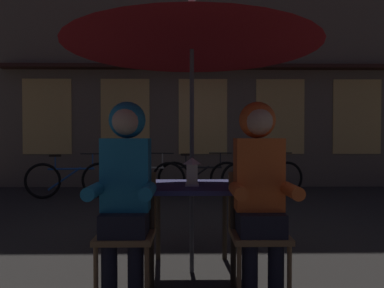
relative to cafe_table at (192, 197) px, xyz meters
name	(u,v)px	position (x,y,z in m)	size (l,w,h in m)	color
ground_plane	(192,272)	(0.00, 0.00, -0.64)	(60.00, 60.00, 0.00)	#2D2B28
cafe_table	(192,197)	(0.00, 0.00, 0.00)	(0.72, 0.72, 0.74)	navy
patio_umbrella	(192,27)	(0.00, 0.00, 1.42)	(2.10, 2.10, 2.31)	#4C4C51
lantern	(192,171)	(0.00, -0.07, 0.22)	(0.11, 0.11, 0.23)	white
chair_left	(127,225)	(-0.48, -0.37, -0.15)	(0.40, 0.40, 0.87)	olive
chair_right	(257,225)	(0.48, -0.37, -0.15)	(0.40, 0.40, 0.87)	olive
person_left_hooded	(126,178)	(-0.48, -0.43, 0.21)	(0.45, 0.56, 1.40)	black
person_right_hooded	(259,178)	(0.48, -0.43, 0.21)	(0.45, 0.56, 1.40)	black
shopfront_building	(202,54)	(0.32, 5.40, 2.45)	(10.00, 0.93, 6.20)	#6B5B4C
bicycle_nearest	(71,179)	(-2.20, 3.66, -0.29)	(1.67, 0.27, 0.84)	black
bicycle_second	(143,178)	(-0.90, 3.92, -0.29)	(1.67, 0.32, 0.84)	black
bicycle_third	(200,177)	(0.21, 3.95, -0.29)	(1.68, 0.10, 0.84)	black
bicycle_fourth	(262,178)	(1.41, 3.86, -0.29)	(1.66, 0.36, 0.84)	black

